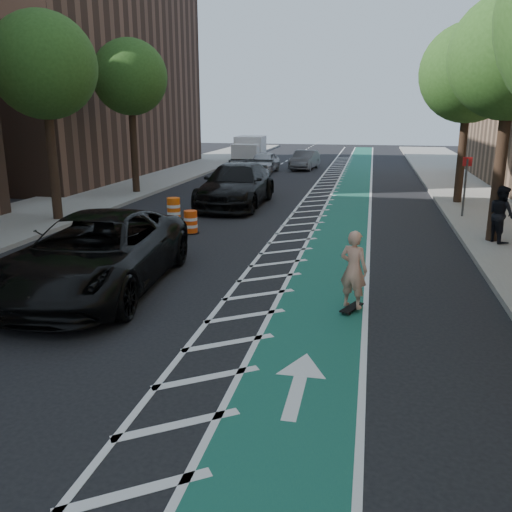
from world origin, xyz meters
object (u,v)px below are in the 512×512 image
(skateboarder, at_px, (354,269))
(suv_near, at_px, (96,253))
(suv_far, at_px, (236,185))
(barrel_a, at_px, (191,223))

(skateboarder, bearing_deg, suv_near, 22.21)
(suv_far, xyz_separation_m, barrel_a, (-0.21, -5.91, -0.56))
(barrel_a, bearing_deg, skateboarder, -48.42)
(suv_far, bearing_deg, suv_near, -91.67)
(suv_near, xyz_separation_m, suv_far, (0.41, 12.33, 0.03))
(skateboarder, xyz_separation_m, suv_far, (-5.69, 12.56, -0.00))
(suv_far, relative_size, barrel_a, 8.04)
(suv_near, relative_size, suv_far, 1.01)
(suv_far, distance_m, barrel_a, 5.94)
(suv_far, bearing_deg, barrel_a, -91.77)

